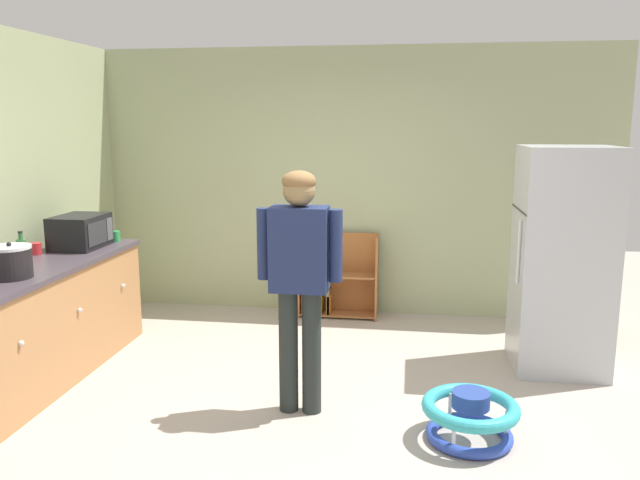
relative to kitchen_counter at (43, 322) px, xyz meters
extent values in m
plane|color=#B2A598|center=(2.20, -0.23, -0.45)|extent=(12.00, 12.00, 0.00)
cube|color=#A3AC82|center=(2.20, 2.10, 0.90)|extent=(5.20, 0.06, 2.70)
cube|color=#A1AC7D|center=(-0.43, 0.58, 0.90)|extent=(0.06, 2.99, 2.70)
cube|color=#B57C4B|center=(0.00, 0.00, -0.02)|extent=(0.60, 2.17, 0.86)
cube|color=#483D46|center=(0.00, 0.00, 0.43)|extent=(0.64, 2.21, 0.04)
sphere|color=silver|center=(0.31, -0.72, 0.11)|extent=(0.04, 0.04, 0.04)
sphere|color=silver|center=(0.31, 0.00, 0.11)|extent=(0.04, 0.04, 0.04)
sphere|color=silver|center=(0.31, 0.72, 0.11)|extent=(0.04, 0.04, 0.04)
cube|color=#B7BABF|center=(3.97, 0.81, 0.44)|extent=(0.70, 0.68, 1.78)
cylinder|color=silver|center=(3.61, 0.64, 0.53)|extent=(0.02, 0.02, 0.50)
cube|color=#333333|center=(3.62, 0.81, 0.83)|extent=(0.01, 0.67, 0.01)
cube|color=#A16435|center=(1.68, 1.88, -0.03)|extent=(0.02, 0.28, 0.85)
cube|color=#A16435|center=(2.46, 1.88, -0.03)|extent=(0.02, 0.28, 0.85)
cube|color=#A6622F|center=(2.07, 2.01, -0.03)|extent=(0.80, 0.02, 0.85)
cube|color=#A16435|center=(2.07, 1.88, -0.42)|extent=(0.76, 0.24, 0.02)
cube|color=#A16435|center=(2.07, 1.88, -0.02)|extent=(0.76, 0.24, 0.02)
cube|color=orange|center=(1.72, 1.86, -0.28)|extent=(0.02, 0.17, 0.26)
cube|color=orange|center=(1.72, 1.86, 0.12)|extent=(0.02, 0.17, 0.26)
cube|color=brown|center=(1.76, 1.86, -0.30)|extent=(0.03, 0.17, 0.23)
cube|color=gold|center=(1.77, 1.86, 0.09)|extent=(0.02, 0.17, 0.19)
cube|color=#B82F20|center=(1.84, 1.86, -0.30)|extent=(0.03, 0.17, 0.23)
cube|color=#7E5E49|center=(1.84, 1.86, 0.11)|extent=(0.03, 0.17, 0.24)
cube|color=gold|center=(1.89, 1.86, -0.30)|extent=(0.03, 0.17, 0.23)
cube|color=purple|center=(1.89, 1.86, 0.10)|extent=(0.03, 0.17, 0.20)
cube|color=brown|center=(1.97, 1.86, -0.28)|extent=(0.03, 0.17, 0.25)
cube|color=#2B52A0|center=(1.93, 1.86, 0.08)|extent=(0.03, 0.17, 0.17)
cube|color=orange|center=(1.98, 1.86, -0.32)|extent=(0.03, 0.17, 0.19)
cylinder|color=#252B28|center=(1.98, -0.27, -0.02)|extent=(0.13, 0.13, 0.86)
cylinder|color=#252B28|center=(2.14, -0.27, -0.02)|extent=(0.13, 0.13, 0.86)
cube|color=navy|center=(2.06, -0.27, 0.69)|extent=(0.38, 0.22, 0.56)
cylinder|color=navy|center=(1.82, -0.27, 0.71)|extent=(0.09, 0.09, 0.48)
cylinder|color=navy|center=(2.30, -0.27, 0.71)|extent=(0.09, 0.09, 0.48)
sphere|color=olive|center=(2.06, -0.27, 1.07)|extent=(0.21, 0.21, 0.21)
ellipsoid|color=brown|center=(2.06, -0.27, 1.13)|extent=(0.22, 0.22, 0.14)
torus|color=#2C46B1|center=(3.17, -0.52, -0.42)|extent=(0.54, 0.54, 0.07)
torus|color=#30A7B2|center=(3.17, -0.52, -0.23)|extent=(0.60, 0.60, 0.08)
cylinder|color=navy|center=(3.17, -0.52, -0.18)|extent=(0.23, 0.23, 0.10)
cylinder|color=silver|center=(3.40, -0.52, -0.32)|extent=(0.02, 0.02, 0.18)
cylinder|color=silver|center=(3.06, -0.33, -0.32)|extent=(0.02, 0.02, 0.18)
cylinder|color=silver|center=(3.06, -0.71, -0.32)|extent=(0.02, 0.02, 0.18)
cube|color=black|center=(-0.02, 0.67, 0.59)|extent=(0.36, 0.48, 0.28)
cube|color=#2D2D33|center=(0.17, 0.62, 0.59)|extent=(0.01, 0.31, 0.20)
cube|color=#515156|center=(0.17, 0.83, 0.59)|extent=(0.01, 0.10, 0.20)
cylinder|color=black|center=(0.06, -0.40, 0.55)|extent=(0.28, 0.28, 0.21)
cylinder|color=silver|center=(0.06, -0.40, 0.66)|extent=(0.29, 0.29, 0.02)
sphere|color=black|center=(0.06, -0.40, 0.69)|extent=(0.03, 0.03, 0.03)
cylinder|color=#33753D|center=(-0.15, 0.05, 0.54)|extent=(0.07, 0.07, 0.18)
cylinder|color=#33753D|center=(-0.15, 0.05, 0.65)|extent=(0.03, 0.03, 0.05)
cylinder|color=black|center=(-0.15, 0.05, 0.69)|extent=(0.04, 0.04, 0.02)
cylinder|color=silver|center=(-0.15, 0.99, 0.54)|extent=(0.07, 0.07, 0.18)
cylinder|color=silver|center=(-0.15, 0.99, 0.65)|extent=(0.03, 0.03, 0.05)
cylinder|color=black|center=(-0.15, 0.99, 0.69)|extent=(0.04, 0.04, 0.02)
cylinder|color=green|center=(0.14, 0.98, 0.50)|extent=(0.08, 0.08, 0.09)
cylinder|color=white|center=(-0.12, -0.22, 0.50)|extent=(0.08, 0.08, 0.09)
cylinder|color=red|center=(-0.23, 0.35, 0.50)|extent=(0.08, 0.08, 0.09)
camera|label=1|loc=(2.77, -4.22, 1.50)|focal=34.98mm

